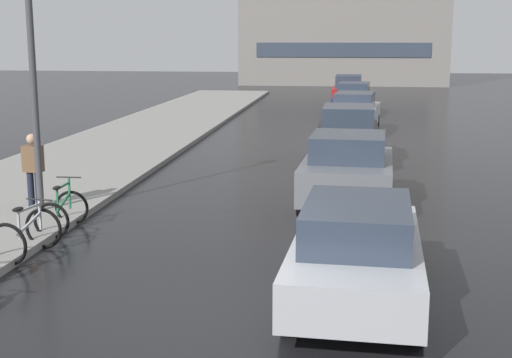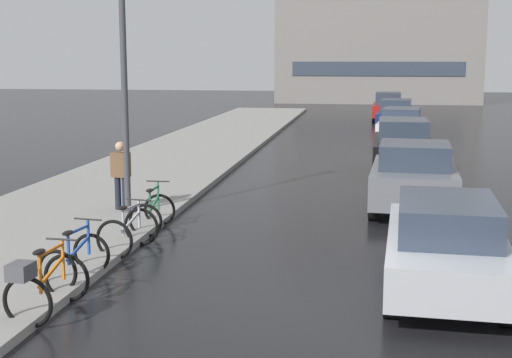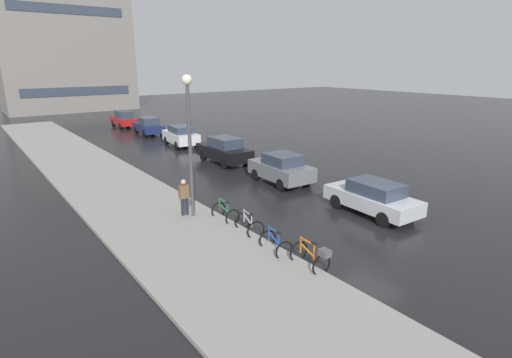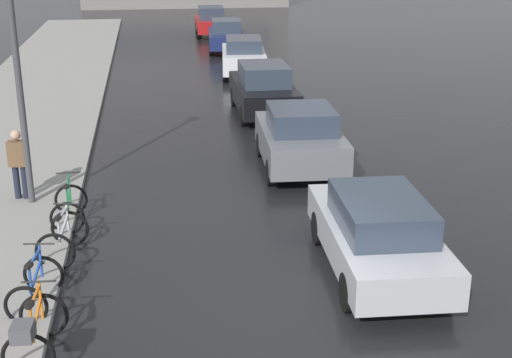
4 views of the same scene
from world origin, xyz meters
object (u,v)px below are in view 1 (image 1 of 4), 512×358
Objects in this scene: pedestrian at (33,169)px; bicycle_farthest at (62,212)px; car_navy at (354,99)px; car_grey at (348,170)px; bicycle_third at (26,234)px; streetlamp at (30,26)px; car_red at (348,90)px; car_white at (355,112)px; car_black at (348,134)px; car_silver at (357,251)px.

bicycle_farthest is at bearing -49.70° from pedestrian.
car_grey is at bearing -90.72° from car_navy.
car_grey is 0.87× the size of car_navy.
bicycle_third is 4.54m from streetlamp.
car_red is (5.44, 27.53, 0.44)m from bicycle_farthest.
car_grey is 0.96× the size of car_red.
streetlamp reaches higher than car_white.
streetlamp reaches higher than bicycle_farthest.
car_red is at bearing 91.18° from car_white.
car_grey reaches higher than car_navy.
car_red is at bearing 78.82° from bicycle_farthest.
car_grey is 5.76m from car_black.
car_silver is 1.12× the size of car_grey.
car_navy is (0.00, 6.55, -0.04)m from car_white.
car_red is at bearing 76.48° from streetlamp.
car_grey is 7.29m from streetlamp.
car_black is (5.44, 8.60, 0.45)m from bicycle_farthest.
car_red reaches higher than bicycle_farthest.
car_grey reaches higher than car_white.
pedestrian is (-1.16, 1.37, 0.57)m from bicycle_farthest.
car_black is 9.79m from pedestrian.
car_black reaches higher than car_white.
car_silver is at bearing -33.38° from pedestrian.
car_black is 6.73m from car_white.
bicycle_third is at bearing -108.44° from car_white.
car_navy is (0.25, 13.28, -0.05)m from car_black.
car_red is (-0.25, 5.66, 0.04)m from car_navy.
car_grey is at bearing 39.57° from bicycle_third.
bicycle_farthest is 16.36m from car_white.
car_white is 0.69× the size of streetlamp.
bicycle_farthest is at bearing -152.48° from car_grey.
bicycle_third is 29.67m from car_red.
car_grey is at bearing -89.97° from car_red.
streetlamp is at bearing 130.04° from bicycle_farthest.
streetlamp is at bearing 109.23° from bicycle_third.
bicycle_farthest is at bearing 91.26° from bicycle_third.
car_white is at bearing 71.56° from bicycle_third.
streetlamp reaches higher than car_grey.
car_red reaches higher than bicycle_third.
car_navy is at bearing 72.36° from streetlamp.
streetlamp is (-0.95, 2.73, 3.51)m from bicycle_third.
bicycle_farthest is 0.28× the size of car_white.
bicycle_third is 1.64m from bicycle_farthest.
streetlamp is (-6.61, -14.24, 3.08)m from car_white.
car_red is at bearing 79.50° from bicycle_third.
car_navy is (0.10, 24.96, 0.03)m from car_silver.
streetlamp is at bearing -107.64° from car_navy.
car_white is 1.02× the size of car_red.
car_silver is at bearing -14.58° from bicycle_third.
car_navy reaches higher than car_silver.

